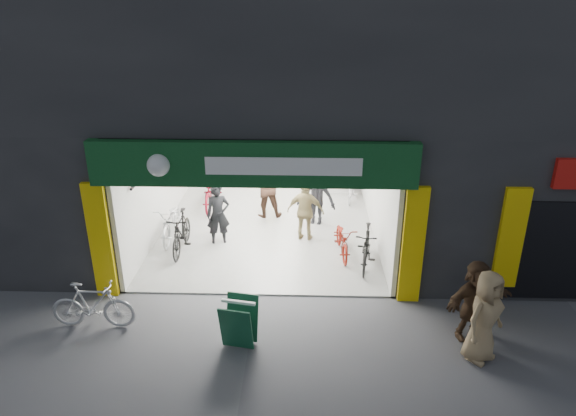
{
  "coord_description": "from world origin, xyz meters",
  "views": [
    {
      "loc": [
        1.0,
        -9.55,
        6.09
      ],
      "look_at": [
        0.63,
        1.5,
        1.46
      ],
      "focal_mm": 32.0,
      "sensor_mm": 36.0,
      "label": 1
    }
  ],
  "objects_px": {
    "parked_bike": "(93,305)",
    "sandwich_board": "(239,322)",
    "pedestrian_near": "(484,317)",
    "bike_right_front": "(366,248)",
    "bike_left_front": "(172,221)"
  },
  "relations": [
    {
      "from": "parked_bike",
      "to": "pedestrian_near",
      "type": "distance_m",
      "value": 7.31
    },
    {
      "from": "pedestrian_near",
      "to": "sandwich_board",
      "type": "distance_m",
      "value": 4.37
    },
    {
      "from": "pedestrian_near",
      "to": "sandwich_board",
      "type": "height_order",
      "value": "pedestrian_near"
    },
    {
      "from": "pedestrian_near",
      "to": "bike_right_front",
      "type": "bearing_deg",
      "value": 78.26
    },
    {
      "from": "pedestrian_near",
      "to": "sandwich_board",
      "type": "relative_size",
      "value": 1.87
    },
    {
      "from": "bike_left_front",
      "to": "bike_right_front",
      "type": "xyz_separation_m",
      "value": [
        5.0,
        -1.37,
        0.0
      ]
    },
    {
      "from": "pedestrian_near",
      "to": "bike_left_front",
      "type": "bearing_deg",
      "value": 106.27
    },
    {
      "from": "bike_left_front",
      "to": "parked_bike",
      "type": "distance_m",
      "value": 4.03
    },
    {
      "from": "bike_left_front",
      "to": "bike_right_front",
      "type": "height_order",
      "value": "bike_right_front"
    },
    {
      "from": "bike_right_front",
      "to": "sandwich_board",
      "type": "distance_m",
      "value": 4.08
    },
    {
      "from": "bike_left_front",
      "to": "sandwich_board",
      "type": "height_order",
      "value": "bike_left_front"
    },
    {
      "from": "bike_right_front",
      "to": "sandwich_board",
      "type": "height_order",
      "value": "bike_right_front"
    },
    {
      "from": "parked_bike",
      "to": "pedestrian_near",
      "type": "relative_size",
      "value": 0.95
    },
    {
      "from": "parked_bike",
      "to": "sandwich_board",
      "type": "distance_m",
      "value": 2.96
    },
    {
      "from": "bike_right_front",
      "to": "bike_left_front",
      "type": "bearing_deg",
      "value": 174.95
    }
  ]
}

